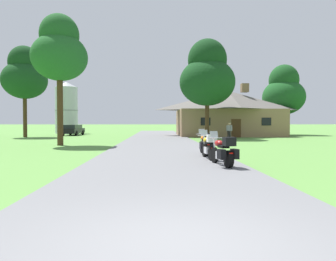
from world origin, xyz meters
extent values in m
plane|color=#56893D|center=(0.00, 20.00, 0.00)|extent=(500.00, 500.00, 0.00)
cube|color=slate|center=(0.00, 18.00, 0.03)|extent=(6.40, 80.00, 0.06)
cylinder|color=black|center=(2.10, 8.46, 0.38)|extent=(0.22, 0.65, 0.64)
cylinder|color=black|center=(2.35, 7.04, 0.38)|extent=(0.26, 0.66, 0.64)
cube|color=silver|center=(2.23, 7.73, 0.44)|extent=(0.35, 0.60, 0.30)
ellipsoid|color=maroon|center=(2.18, 7.98, 0.89)|extent=(0.39, 0.56, 0.26)
cube|color=black|center=(2.26, 7.53, 0.80)|extent=(0.37, 0.56, 0.10)
cylinder|color=silver|center=(2.11, 8.42, 1.08)|extent=(0.66, 0.15, 0.03)
cylinder|color=silver|center=(2.10, 8.46, 0.74)|extent=(0.10, 0.24, 0.73)
cube|color=#B2BCC6|center=(2.09, 8.52, 1.22)|extent=(0.33, 0.16, 0.27)
sphere|color=silver|center=(2.11, 8.42, 0.94)|extent=(0.11, 0.11, 0.11)
cube|color=black|center=(2.36, 6.99, 1.02)|extent=(0.46, 0.42, 0.32)
cube|color=red|center=(2.39, 6.82, 0.60)|extent=(0.14, 0.05, 0.06)
cylinder|color=silver|center=(2.43, 7.38, 0.28)|extent=(0.16, 0.55, 0.07)
cube|color=black|center=(2.08, 7.04, 0.56)|extent=(0.27, 0.43, 0.36)
cube|color=black|center=(2.60, 7.13, 0.56)|extent=(0.27, 0.43, 0.36)
cylinder|color=black|center=(2.04, 10.71, 0.38)|extent=(0.15, 0.65, 0.64)
cylinder|color=black|center=(2.12, 9.27, 0.38)|extent=(0.19, 0.65, 0.64)
cube|color=silver|center=(2.08, 9.97, 0.44)|extent=(0.29, 0.57, 0.30)
ellipsoid|color=gold|center=(2.06, 10.23, 0.89)|extent=(0.33, 0.54, 0.26)
cube|color=black|center=(2.09, 9.77, 0.80)|extent=(0.31, 0.54, 0.10)
cylinder|color=silver|center=(2.04, 10.67, 1.08)|extent=(0.66, 0.07, 0.03)
cylinder|color=silver|center=(2.04, 10.71, 0.74)|extent=(0.07, 0.24, 0.73)
cube|color=#B2BCC6|center=(2.03, 10.77, 1.22)|extent=(0.33, 0.13, 0.27)
sphere|color=silver|center=(2.04, 10.67, 0.94)|extent=(0.11, 0.11, 0.11)
cube|color=silver|center=(2.12, 9.22, 1.02)|extent=(0.42, 0.38, 0.32)
cube|color=red|center=(2.13, 9.05, 0.60)|extent=(0.14, 0.04, 0.06)
cylinder|color=silver|center=(2.24, 9.60, 0.28)|extent=(0.10, 0.55, 0.07)
cylinder|color=black|center=(2.21, 12.67, 0.38)|extent=(0.14, 0.64, 0.64)
cylinder|color=black|center=(2.27, 11.24, 0.38)|extent=(0.18, 0.65, 0.64)
cube|color=silver|center=(2.24, 11.93, 0.44)|extent=(0.29, 0.57, 0.30)
ellipsoid|color=orange|center=(2.23, 12.19, 0.89)|extent=(0.32, 0.53, 0.26)
cube|color=black|center=(2.25, 11.73, 0.80)|extent=(0.30, 0.53, 0.10)
cylinder|color=silver|center=(2.21, 12.63, 1.08)|extent=(0.66, 0.06, 0.03)
cylinder|color=silver|center=(2.21, 12.67, 0.74)|extent=(0.07, 0.24, 0.73)
cube|color=#B2BCC6|center=(2.20, 12.73, 1.22)|extent=(0.32, 0.12, 0.27)
sphere|color=silver|center=(2.21, 12.63, 0.94)|extent=(0.11, 0.11, 0.11)
cube|color=black|center=(2.28, 11.19, 1.02)|extent=(0.42, 0.38, 0.32)
cube|color=red|center=(2.28, 11.02, 0.60)|extent=(0.14, 0.04, 0.06)
cylinder|color=silver|center=(2.40, 11.56, 0.28)|extent=(0.10, 0.55, 0.07)
cube|color=black|center=(2.01, 11.27, 0.56)|extent=(0.22, 0.41, 0.36)
cube|color=black|center=(2.53, 11.30, 0.56)|extent=(0.22, 0.41, 0.36)
cube|color=#896B4C|center=(8.86, 35.58, 1.65)|extent=(12.50, 8.94, 3.30)
pyramid|color=#5B5651|center=(8.86, 35.58, 4.55)|extent=(13.25, 9.47, 2.49)
cube|color=brown|center=(11.11, 35.58, 6.14)|extent=(0.90, 0.90, 1.10)
cube|color=#472D19|center=(8.86, 31.08, 1.05)|extent=(1.10, 0.08, 2.10)
cube|color=black|center=(5.36, 31.08, 1.81)|extent=(1.10, 0.06, 0.90)
cube|color=black|center=(12.36, 31.08, 1.81)|extent=(1.10, 0.06, 0.90)
cylinder|color=black|center=(7.10, 27.48, 0.43)|extent=(0.14, 0.14, 0.86)
cylinder|color=black|center=(7.27, 27.43, 0.43)|extent=(0.14, 0.14, 0.86)
cube|color=gray|center=(7.19, 27.45, 1.14)|extent=(0.41, 0.32, 0.56)
cylinder|color=gray|center=(6.97, 27.52, 1.12)|extent=(0.09, 0.09, 0.58)
cylinder|color=gray|center=(7.41, 27.39, 1.12)|extent=(0.09, 0.09, 0.58)
sphere|color=tan|center=(7.19, 27.45, 1.56)|extent=(0.21, 0.21, 0.21)
cylinder|color=#75664C|center=(7.50, 28.63, 0.43)|extent=(0.14, 0.14, 0.86)
cylinder|color=#75664C|center=(7.60, 28.48, 0.43)|extent=(0.14, 0.14, 0.86)
cube|color=silver|center=(7.55, 28.56, 1.14)|extent=(0.39, 0.42, 0.56)
cylinder|color=silver|center=(7.41, 28.74, 1.12)|extent=(0.09, 0.09, 0.58)
cylinder|color=silver|center=(7.69, 28.37, 1.12)|extent=(0.09, 0.09, 0.58)
sphere|color=tan|center=(7.55, 28.56, 1.56)|extent=(0.21, 0.21, 0.21)
cylinder|color=#B2AD99|center=(7.55, 28.56, 1.66)|extent=(0.22, 0.22, 0.05)
cylinder|color=#422D19|center=(-15.42, 32.55, 2.60)|extent=(0.44, 0.44, 5.20)
ellipsoid|color=#143D19|center=(-15.42, 32.55, 6.60)|extent=(5.07, 5.07, 4.31)
ellipsoid|color=#123716|center=(-15.42, 32.55, 8.63)|extent=(3.55, 3.55, 3.80)
cylinder|color=#422D19|center=(5.11, 28.56, 2.17)|extent=(0.44, 0.44, 4.34)
ellipsoid|color=#143D19|center=(5.11, 28.56, 5.95)|extent=(5.83, 5.83, 4.96)
ellipsoid|color=#123716|center=(5.11, 28.56, 8.28)|extent=(4.08, 4.08, 4.37)
cylinder|color=#422D19|center=(17.31, 38.24, 1.82)|extent=(0.44, 0.44, 3.64)
ellipsoid|color=#194C1E|center=(17.31, 38.24, 5.22)|extent=(5.72, 5.72, 4.87)
ellipsoid|color=#16441B|center=(17.31, 38.24, 7.51)|extent=(4.01, 4.01, 4.29)
cylinder|color=#422D19|center=(-7.41, 19.36, 2.71)|extent=(0.44, 0.44, 5.42)
ellipsoid|color=#1E5623|center=(-7.41, 19.36, 6.55)|extent=(4.09, 4.09, 3.48)
ellipsoid|color=#1B4E20|center=(-7.41, 19.36, 8.18)|extent=(2.86, 2.86, 3.07)
cylinder|color=#B2B7BC|center=(-14.15, 44.85, 3.57)|extent=(3.37, 3.37, 7.14)
cone|color=#999EA3|center=(-14.15, 44.85, 7.56)|extent=(3.44, 3.44, 0.84)
cylinder|color=gray|center=(-14.15, 44.85, 3.57)|extent=(3.47, 3.47, 0.15)
cube|color=black|center=(-11.27, 37.64, 0.62)|extent=(2.10, 4.70, 0.60)
cube|color=black|center=(-11.28, 37.44, 1.16)|extent=(1.80, 3.31, 0.48)
cylinder|color=black|center=(-12.03, 39.11, 0.32)|extent=(0.26, 0.65, 0.64)
cylinder|color=black|center=(-10.34, 39.02, 0.32)|extent=(0.26, 0.65, 0.64)
cylinder|color=black|center=(-12.19, 36.27, 0.32)|extent=(0.26, 0.65, 0.64)
cylinder|color=black|center=(-10.50, 36.17, 0.32)|extent=(0.26, 0.65, 0.64)
camera|label=1|loc=(-0.29, -4.16, 1.71)|focal=33.39mm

